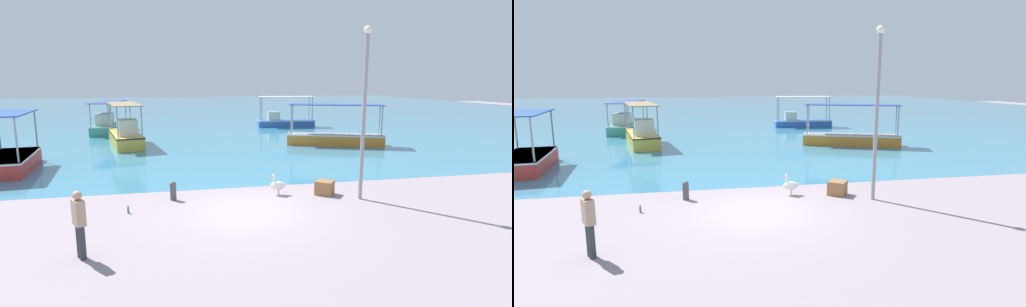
{
  "view_description": "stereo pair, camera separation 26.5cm",
  "coord_description": "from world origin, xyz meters",
  "views": [
    {
      "loc": [
        -2.28,
        -12.37,
        4.26
      ],
      "look_at": [
        1.43,
        5.23,
        0.95
      ],
      "focal_mm": 28.0,
      "sensor_mm": 36.0,
      "label": 1
    },
    {
      "loc": [
        -2.02,
        -12.42,
        4.26
      ],
      "look_at": [
        1.43,
        5.23,
        0.95
      ],
      "focal_mm": 28.0,
      "sensor_mm": 36.0,
      "label": 2
    }
  ],
  "objects": [
    {
      "name": "glass_bottle",
      "position": [
        -3.78,
        0.64,
        0.11
      ],
      "size": [
        0.07,
        0.07,
        0.27
      ],
      "color": "#3F7F4C",
      "rests_on": "ground"
    },
    {
      "name": "pelican",
      "position": [
        1.53,
        1.7,
        0.38
      ],
      "size": [
        0.8,
        0.31,
        0.8
      ],
      "color": "#E0997A",
      "rests_on": "ground"
    },
    {
      "name": "fishing_boat_near_right",
      "position": [
        -7.36,
        22.17,
        0.65
      ],
      "size": [
        2.39,
        6.19,
        2.53
      ],
      "color": "teal",
      "rests_on": "harbor_water"
    },
    {
      "name": "fishing_boat_outer",
      "position": [
        7.96,
        23.38,
        0.58
      ],
      "size": [
        5.34,
        2.08,
        2.79
      ],
      "color": "#2E60B6",
      "rests_on": "harbor_water"
    },
    {
      "name": "lamp_post",
      "position": [
        4.32,
        0.56,
        3.4
      ],
      "size": [
        0.28,
        0.28,
        6.08
      ],
      "color": "gray",
      "rests_on": "ground"
    },
    {
      "name": "cargo_crate",
      "position": [
        3.27,
        1.38,
        0.26
      ],
      "size": [
        0.87,
        0.86,
        0.52
      ],
      "primitive_type": "cube",
      "rotation": [
        0.0,
        0.0,
        2.49
      ],
      "color": "olive",
      "rests_on": "ground"
    },
    {
      "name": "fishing_boat_far_right",
      "position": [
        -5.31,
        14.87,
        0.69
      ],
      "size": [
        2.91,
        6.04,
        2.75
      ],
      "color": "gold",
      "rests_on": "harbor_water"
    },
    {
      "name": "fishing_boat_near_left",
      "position": [
        8.3,
        12.29,
        0.54
      ],
      "size": [
        6.41,
        3.68,
        2.7
      ],
      "color": "orange",
      "rests_on": "harbor_water"
    },
    {
      "name": "ground",
      "position": [
        0.0,
        0.0,
        0.0
      ],
      "size": [
        120.0,
        120.0,
        0.0
      ],
      "primitive_type": "plane",
      "color": "gray"
    },
    {
      "name": "fishing_boat_center",
      "position": [
        -9.96,
        8.34,
        0.55
      ],
      "size": [
        2.58,
        5.02,
        2.76
      ],
      "color": "red",
      "rests_on": "harbor_water"
    },
    {
      "name": "fisherman_standing",
      "position": [
        -4.54,
        -2.61,
        0.91
      ],
      "size": [
        0.38,
        0.46,
        1.69
      ],
      "color": "#2E343C",
      "rests_on": "ground"
    },
    {
      "name": "mooring_bollard",
      "position": [
        -2.34,
        1.81,
        0.37
      ],
      "size": [
        0.24,
        0.24,
        0.7
      ],
      "color": "#47474C",
      "rests_on": "ground"
    },
    {
      "name": "harbor_water",
      "position": [
        0.0,
        48.0,
        0.0
      ],
      "size": [
        110.0,
        90.0,
        0.0
      ],
      "primitive_type": "cube",
      "color": "teal",
      "rests_on": "ground"
    }
  ]
}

